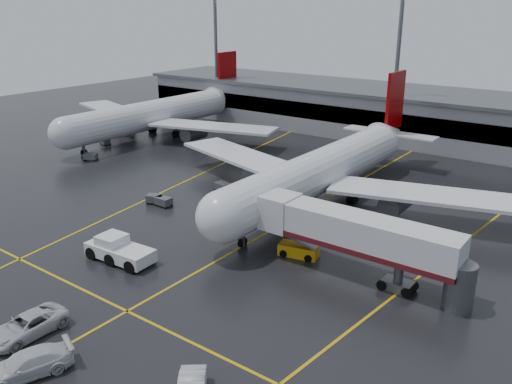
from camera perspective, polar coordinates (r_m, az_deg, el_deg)
The scene contains 20 objects.
ground at distance 59.06m, azimuth 2.72°, elevation -3.53°, with size 220.00×220.00×0.00m, color black.
apron_line_centre at distance 59.05m, azimuth 2.72°, elevation -3.52°, with size 0.25×90.00×0.02m, color gold.
apron_line_stop at distance 44.46m, azimuth -13.70°, elevation -12.35°, with size 60.00×0.25×0.02m, color gold.
apron_line_left at distance 78.07m, azimuth -5.40°, elevation 2.21°, with size 0.25×70.00×0.02m, color gold.
apron_line_right at distance 61.12m, azimuth 22.39°, elevation -4.23°, with size 0.25×70.00×0.02m, color gold.
terminal at distance 99.75m, azimuth 18.46°, elevation 7.65°, with size 122.00×19.00×8.60m.
light_mast_left at distance 115.46m, azimuth -4.33°, elevation 15.14°, with size 3.00×1.20×25.45m.
light_mast_mid at distance 94.49m, azimuth 14.99°, elevation 13.62°, with size 3.00×1.20×25.45m.
main_airliner at distance 65.46m, azimuth 7.52°, elevation 2.57°, with size 48.80×45.60×14.10m.
second_airliner at distance 100.19m, azimuth -10.50°, elevation 8.30°, with size 48.80×45.60×14.10m.
jet_bridge at distance 47.35m, azimuth 10.72°, elevation -4.70°, with size 19.90×3.40×6.05m.
pushback_tractor at distance 52.37m, azimuth -14.56°, elevation -6.11°, with size 7.13×3.39×2.49m.
belt_loader at distance 51.84m, azimuth 4.60°, elevation -6.26°, with size 4.06×2.44×2.41m.
service_van_a at distance 43.49m, azimuth -23.40°, elevation -13.05°, with size 2.72×5.90×1.64m, color silver.
service_van_b at distance 39.43m, azimuth -23.40°, elevation -16.64°, with size 2.34×5.76×1.67m, color silver.
baggage_cart_a at distance 65.15m, azimuth -9.93°, elevation -0.97°, with size 2.01×1.32×1.12m.
baggage_cart_b at distance 66.22m, azimuth -10.80°, elevation -0.69°, with size 2.36×2.01×1.12m.
baggage_cart_c at distance 69.54m, azimuth -3.67°, elevation 0.61°, with size 2.22×1.67×1.12m.
baggage_cart_d at distance 96.67m, azimuth -15.92°, elevation 5.30°, with size 2.31×1.87×1.12m.
baggage_cart_e at distance 87.27m, azimuth -17.37°, elevation 3.67°, with size 2.38×2.10×1.12m.
Camera 1 is at (30.04, -45.33, 23.02)m, focal length 37.18 mm.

